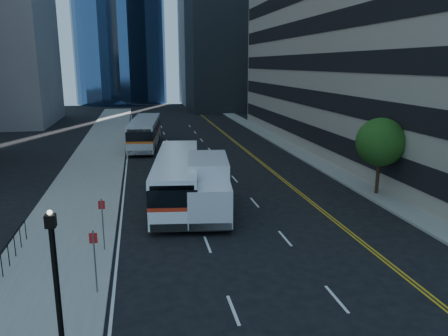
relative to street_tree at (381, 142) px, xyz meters
name	(u,v)px	position (x,y,z in m)	size (l,w,h in m)	color
ground	(289,256)	(-9.00, -8.00, -3.64)	(160.00, 160.00, 0.00)	black
sidewalk_west	(99,155)	(-19.50, 17.00, -3.57)	(5.00, 90.00, 0.15)	gray
sidewalk_east	(291,148)	(0.00, 17.00, -3.57)	(2.00, 90.00, 0.15)	gray
street_tree	(381,142)	(0.00, 0.00, 0.00)	(3.20, 3.20, 5.10)	#332114
lamp_post	(56,282)	(-18.00, -14.00, -0.92)	(0.28, 0.28, 4.56)	black
bus_front	(177,178)	(-13.33, 0.93, -2.00)	(4.04, 11.92, 3.01)	white
bus_rear	(145,132)	(-14.97, 20.81, -2.00)	(3.78, 11.84, 3.00)	silver
box_truck	(208,186)	(-11.74, -1.64, -1.93)	(3.18, 7.00, 3.23)	silver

